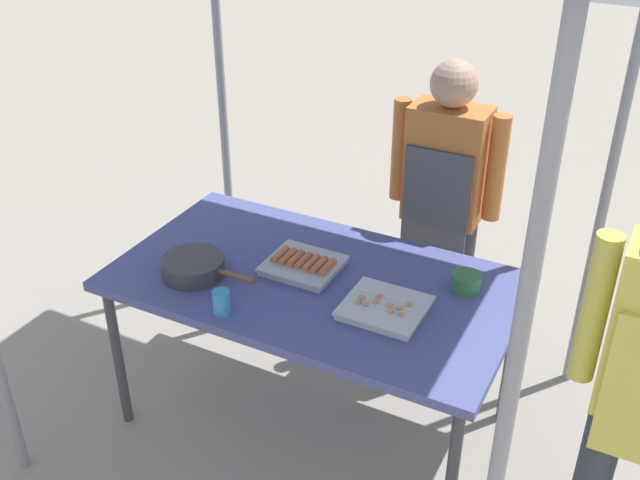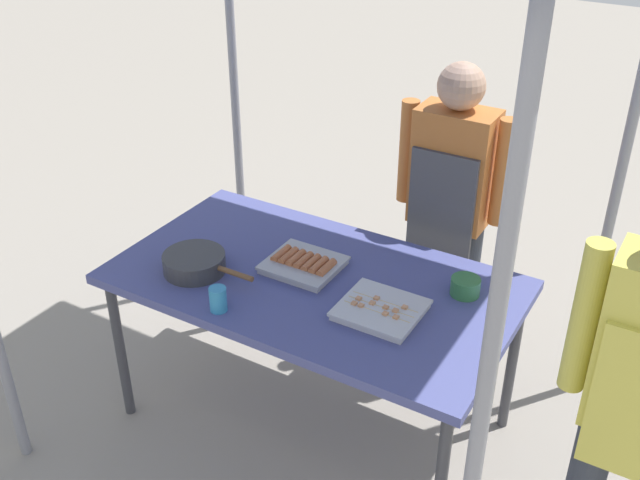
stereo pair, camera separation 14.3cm
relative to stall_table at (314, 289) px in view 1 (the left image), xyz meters
name	(u,v)px [view 1 (the left image)]	position (x,y,z in m)	size (l,w,h in m)	color
ground_plane	(315,418)	(0.00, 0.00, -0.70)	(18.00, 18.00, 0.00)	gray
stall_table	(314,289)	(0.00, 0.00, 0.00)	(1.60, 0.90, 0.75)	#4C518C
tray_grilled_sausages	(303,264)	(-0.07, 0.04, 0.07)	(0.29, 0.27, 0.05)	#ADADB2
tray_meat_skewers	(385,308)	(0.34, -0.08, 0.07)	(0.30, 0.28, 0.04)	silver
cooking_wok	(194,266)	(-0.44, -0.20, 0.09)	(0.41, 0.25, 0.08)	#38383A
condiment_bowl	(466,282)	(0.56, 0.20, 0.09)	(0.11, 0.11, 0.07)	#33723F
drink_cup_near_edge	(222,302)	(-0.19, -0.37, 0.10)	(0.07, 0.07, 0.10)	#338CBF
vendor_woman	(443,194)	(0.28, 0.72, 0.17)	(0.52, 0.22, 1.48)	#333842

